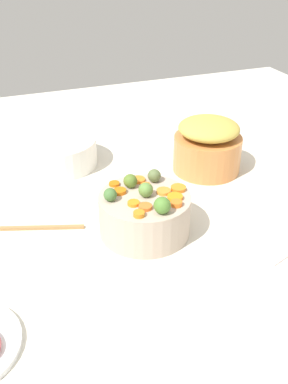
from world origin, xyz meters
The scene contains 23 objects.
tabletop centered at (0.00, 0.00, 0.01)m, with size 2.40×2.40×0.02m, color silver.
serving_bowl_carrots centered at (0.00, -0.01, 0.07)m, with size 0.23×0.23×0.11m, color #BCA894.
metal_pot centered at (0.25, -0.31, 0.08)m, with size 0.21×0.21×0.11m, color #CD7F43.
stuffing_mound centered at (0.25, -0.31, 0.16)m, with size 0.19×0.19×0.06m, color gold.
carrot_slice_0 centered at (-0.08, 0.04, 0.13)m, with size 0.03×0.03×0.01m, color orange.
carrot_slice_1 centered at (-0.06, -0.06, 0.13)m, with size 0.03×0.03×0.01m, color orange.
carrot_slice_2 centered at (-0.03, 0.03, 0.13)m, with size 0.03×0.03×0.01m, color orange.
carrot_slice_3 centered at (0.08, 0.05, 0.13)m, with size 0.03×0.03×0.01m, color orange.
carrot_slice_4 centered at (0.04, 0.05, 0.13)m, with size 0.03×0.03×0.01m, color orange.
carrot_slice_5 centered at (0.04, -0.02, 0.13)m, with size 0.02×0.02×0.01m, color orange.
carrot_slice_6 centered at (0.00, -0.06, 0.13)m, with size 0.04×0.04×0.01m, color orange.
carrot_slice_7 centered at (-0.05, 0.01, 0.13)m, with size 0.03×0.03×0.01m, color orange.
carrot_slice_8 centered at (0.00, -0.10, 0.13)m, with size 0.04×0.04×0.01m, color orange.
carrot_slice_9 centered at (-0.04, -0.07, 0.13)m, with size 0.04×0.04×0.01m, color orange.
carrot_slice_10 centered at (0.08, -0.02, 0.13)m, with size 0.04×0.04×0.01m, color orange.
brussels_sprout_0 centered at (0.06, -0.05, 0.14)m, with size 0.03×0.03×0.03m, color #5A6C3E.
brussels_sprout_1 centered at (0.00, -0.01, 0.14)m, with size 0.04×0.04×0.04m, color #5E873D.
brussels_sprout_2 centered at (0.06, 0.01, 0.14)m, with size 0.04×0.04×0.04m, color #55722A.
brussels_sprout_3 centered at (0.01, 0.08, 0.14)m, with size 0.03×0.03×0.03m, color #446F36.
brussels_sprout_4 centered at (-0.08, -0.02, 0.15)m, with size 0.04×0.04×0.04m, color #4E7E30.
wooden_spoon centered at (0.13, 0.32, 0.03)m, with size 0.11×0.28×0.01m.
casserole_dish centered at (0.45, 0.13, 0.06)m, with size 0.26×0.26×0.09m, color white.
dish_towel centered at (-0.14, -0.27, 0.02)m, with size 0.15×0.12×0.01m, color silver.
Camera 1 is at (-0.88, 0.33, 0.70)m, focal length 42.14 mm.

